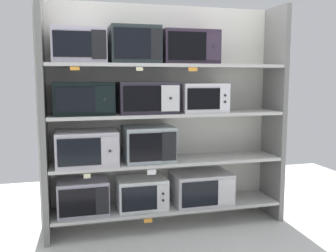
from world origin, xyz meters
TOP-DOWN VIEW (x-y plane):
  - back_panel at (0.00, 0.23)m, footprint 2.41×0.04m
  - upright_left at (-1.14, 0.00)m, footprint 0.05×0.42m
  - upright_right at (1.14, 0.00)m, footprint 0.05×0.42m
  - shelf_0 at (0.00, 0.00)m, footprint 2.21×0.42m
  - microwave_0 at (-0.82, -0.00)m, footprint 0.46×0.34m
  - microwave_1 at (-0.26, -0.00)m, footprint 0.47×0.35m
  - microwave_2 at (0.34, -0.00)m, footprint 0.57×0.41m
  - price_tag_0 at (-0.25, -0.21)m, footprint 0.08×0.00m
  - shelf_1 at (0.00, 0.00)m, footprint 2.21×0.42m
  - microwave_3 at (-0.77, -0.00)m, footprint 0.55×0.44m
  - microwave_4 at (-0.19, -0.00)m, footprint 0.46×0.38m
  - price_tag_1 at (-0.78, -0.21)m, footprint 0.06×0.00m
  - price_tag_2 at (-0.21, -0.21)m, footprint 0.08×0.00m
  - shelf_2 at (0.00, 0.00)m, footprint 2.21×0.42m
  - microwave_5 at (-0.78, -0.00)m, footprint 0.53×0.34m
  - microwave_6 at (-0.20, -0.00)m, footprint 0.55×0.37m
  - microwave_7 at (0.33, -0.00)m, footprint 0.44×0.40m
  - shelf_3 at (0.00, 0.00)m, footprint 2.21×0.42m
  - microwave_8 at (-0.81, -0.00)m, footprint 0.47×0.37m
  - microwave_9 at (-0.32, -0.00)m, footprint 0.45×0.40m
  - microwave_10 at (0.20, -0.00)m, footprint 0.53×0.36m
  - price_tag_3 at (-0.86, -0.21)m, footprint 0.08×0.00m
  - price_tag_4 at (-0.31, -0.21)m, footprint 0.06×0.00m
  - price_tag_5 at (0.18, -0.21)m, footprint 0.08×0.00m

SIDE VIEW (x-z plane):
  - price_tag_0 at x=-0.25m, z-range 0.13..0.17m
  - shelf_0 at x=0.00m, z-range 0.18..0.21m
  - microwave_1 at x=-0.26m, z-range 0.21..0.50m
  - microwave_2 at x=0.34m, z-range 0.21..0.51m
  - microwave_0 at x=-0.82m, z-range 0.21..0.52m
  - price_tag_2 at x=-0.21m, z-range 0.58..0.63m
  - price_tag_1 at x=-0.78m, z-range 0.59..0.63m
  - shelf_1 at x=0.00m, z-range 0.64..0.67m
  - microwave_3 at x=-0.77m, z-range 0.67..0.98m
  - microwave_4 at x=-0.19m, z-range 0.67..1.00m
  - back_panel at x=0.00m, z-range 0.00..2.16m
  - upright_left at x=-1.14m, z-range 0.00..2.16m
  - upright_right at x=1.14m, z-range 0.00..2.16m
  - shelf_2 at x=0.00m, z-range 1.09..1.12m
  - microwave_7 at x=0.33m, z-range 1.12..1.40m
  - microwave_5 at x=-0.78m, z-range 1.12..1.42m
  - microwave_6 at x=-0.20m, z-range 1.12..1.42m
  - price_tag_5 at x=0.18m, z-range 1.51..1.55m
  - price_tag_4 at x=-0.31m, z-range 1.52..1.55m
  - price_tag_3 at x=-0.86m, z-range 1.52..1.55m
  - shelf_3 at x=0.00m, z-range 1.55..1.58m
  - microwave_8 at x=-0.81m, z-range 1.58..1.89m
  - microwave_10 at x=0.20m, z-range 1.58..1.90m
  - microwave_9 at x=-0.32m, z-range 1.58..1.92m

